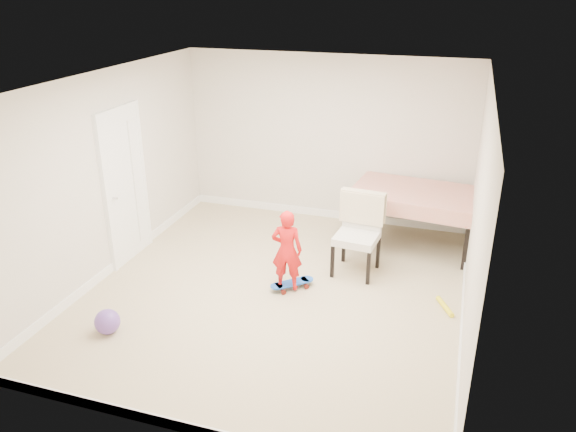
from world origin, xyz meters
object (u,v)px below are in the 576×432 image
(dining_table, at_px, (415,218))
(balloon, at_px, (107,322))
(dining_chair, at_px, (357,236))
(skateboard, at_px, (292,285))
(child, at_px, (287,253))

(dining_table, relative_size, balloon, 6.41)
(dining_table, bearing_deg, balloon, -126.01)
(dining_table, relative_size, dining_chair, 1.67)
(skateboard, bearing_deg, child, -172.89)
(dining_chair, bearing_deg, skateboard, -130.37)
(dining_table, xyz_separation_m, child, (-1.36, -1.79, 0.10))
(dining_table, bearing_deg, dining_chair, -114.47)
(dining_table, distance_m, skateboard, 2.21)
(dining_table, bearing_deg, child, -121.05)
(balloon, bearing_deg, dining_chair, 43.24)
(dining_chair, distance_m, balloon, 3.21)
(child, bearing_deg, dining_chair, -144.21)
(child, height_order, balloon, child)
(skateboard, bearing_deg, dining_chair, 1.58)
(dining_chair, xyz_separation_m, skateboard, (-0.67, -0.66, -0.49))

